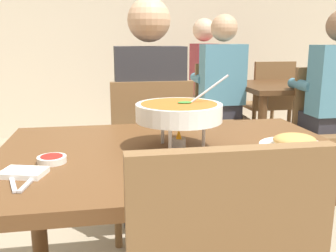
{
  "coord_description": "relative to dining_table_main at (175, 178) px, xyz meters",
  "views": [
    {
      "loc": [
        -0.24,
        -1.23,
        1.1
      ],
      "look_at": [
        0.0,
        0.15,
        0.78
      ],
      "focal_mm": 39.77,
      "sensor_mm": 36.0,
      "label": 1
    }
  ],
  "objects": [
    {
      "name": "fork_utensil",
      "position": [
        -0.49,
        -0.23,
        0.11
      ],
      "size": [
        0.06,
        0.17,
        0.01
      ],
      "primitive_type": "cube",
      "rotation": [
        0.0,
        0.0,
        0.29
      ],
      "color": "silver",
      "rests_on": "dining_table_main"
    },
    {
      "name": "chair_bg_middle",
      "position": [
        0.89,
        2.35,
        -0.11
      ],
      "size": [
        0.47,
        0.47,
        0.9
      ],
      "color": "brown",
      "rests_on": "ground_plane"
    },
    {
      "name": "chair_diner_main",
      "position": [
        -0.0,
        0.72,
        -0.11
      ],
      "size": [
        0.44,
        0.44,
        0.9
      ],
      "color": "brown",
      "rests_on": "ground_plane"
    },
    {
      "name": "dining_table_main",
      "position": [
        0.0,
        0.0,
        0.0
      ],
      "size": [
        1.22,
        0.87,
        0.73
      ],
      "color": "brown",
      "rests_on": "ground_plane"
    },
    {
      "name": "curry_bowl",
      "position": [
        0.01,
        0.01,
        0.24
      ],
      "size": [
        0.33,
        0.3,
        0.26
      ],
      "color": "silver",
      "rests_on": "dining_table_main"
    },
    {
      "name": "patron_bg_middle",
      "position": [
        0.78,
        2.38,
        0.13
      ],
      "size": [
        0.45,
        0.4,
        1.31
      ],
      "color": "#2D2D38",
      "rests_on": "ground_plane"
    },
    {
      "name": "napkin_folded",
      "position": [
        -0.47,
        -0.18,
        0.12
      ],
      "size": [
        0.14,
        0.11,
        0.02
      ],
      "primitive_type": "cube",
      "rotation": [
        0.0,
        0.0,
        -0.29
      ],
      "color": "white",
      "rests_on": "dining_table_main"
    },
    {
      "name": "dining_table_far",
      "position": [
        1.42,
        1.81,
        -0.02
      ],
      "size": [
        1.0,
        0.8,
        0.73
      ],
      "color": "#51331C",
      "rests_on": "ground_plane"
    },
    {
      "name": "spoon_utensil",
      "position": [
        -0.44,
        -0.23,
        0.11
      ],
      "size": [
        0.04,
        0.17,
        0.01
      ],
      "primitive_type": "cube",
      "rotation": [
        0.0,
        0.0,
        -0.18
      ],
      "color": "silver",
      "rests_on": "dining_table_main"
    },
    {
      "name": "chair_bg_corner",
      "position": [
        1.42,
        2.3,
        -0.11
      ],
      "size": [
        0.44,
        0.44,
        0.9
      ],
      "color": "brown",
      "rests_on": "ground_plane"
    },
    {
      "name": "cafe_rear_partition",
      "position": [
        0.0,
        3.22,
        0.88
      ],
      "size": [
        10.0,
        0.1,
        3.0
      ],
      "primitive_type": "cube",
      "color": "beige",
      "rests_on": "ground_plane"
    },
    {
      "name": "chair_bg_left",
      "position": [
        0.77,
        1.87,
        -0.11
      ],
      "size": [
        0.46,
        0.46,
        0.9
      ],
      "color": "brown",
      "rests_on": "ground_plane"
    },
    {
      "name": "chair_bg_right",
      "position": [
        1.41,
        1.29,
        -0.11
      ],
      "size": [
        0.47,
        0.47,
        0.9
      ],
      "color": "brown",
      "rests_on": "ground_plane"
    },
    {
      "name": "sauce_dish",
      "position": [
        -0.41,
        -0.08,
        0.12
      ],
      "size": [
        0.09,
        0.09,
        0.02
      ],
      "color": "white",
      "rests_on": "dining_table_main"
    },
    {
      "name": "diner_main",
      "position": [
        0.0,
        0.75,
        0.13
      ],
      "size": [
        0.4,
        0.45,
        1.31
      ],
      "color": "#2D2D38",
      "rests_on": "ground_plane"
    },
    {
      "name": "patron_bg_left",
      "position": [
        0.75,
        1.83,
        0.13
      ],
      "size": [
        0.4,
        0.45,
        1.31
      ],
      "color": "#2D2D38",
      "rests_on": "ground_plane"
    },
    {
      "name": "rice_plate",
      "position": [
        0.06,
        -0.28,
        0.13
      ],
      "size": [
        0.24,
        0.24,
        0.06
      ],
      "color": "white",
      "rests_on": "dining_table_main"
    },
    {
      "name": "appetizer_plate",
      "position": [
        0.41,
        -0.07,
        0.13
      ],
      "size": [
        0.24,
        0.24,
        0.06
      ],
      "color": "white",
      "rests_on": "dining_table_main"
    },
    {
      "name": "patron_bg_right",
      "position": [
        1.4,
        1.22,
        0.13
      ],
      "size": [
        0.4,
        0.45,
        1.31
      ],
      "color": "#2D2D38",
      "rests_on": "ground_plane"
    }
  ]
}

